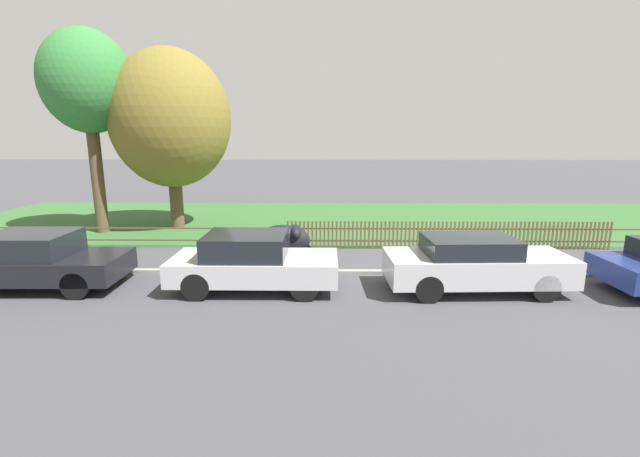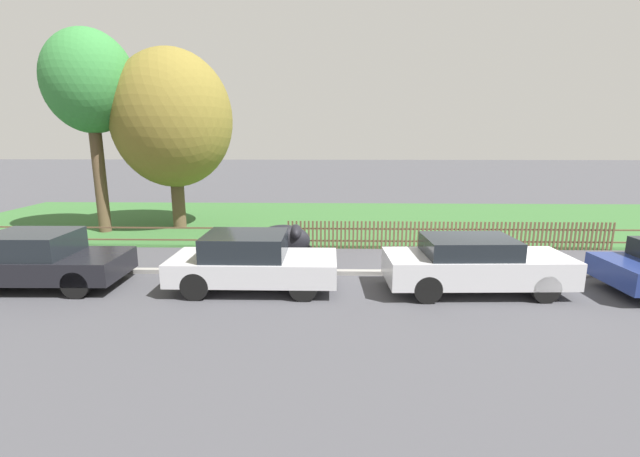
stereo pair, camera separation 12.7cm
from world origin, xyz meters
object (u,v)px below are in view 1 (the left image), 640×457
(parked_car_silver_hatchback, at_px, (39,260))
(parked_car_black_saloon, at_px, (253,261))
(parked_car_navy_estate, at_px, (475,263))
(tree_behind_motorcycle, at_px, (171,119))
(tree_nearest_kerb, at_px, (87,83))
(covered_motorcycle, at_px, (284,241))

(parked_car_silver_hatchback, height_order, parked_car_black_saloon, parked_car_black_saloon)
(parked_car_navy_estate, bearing_deg, tree_behind_motorcycle, 140.79)
(tree_nearest_kerb, bearing_deg, tree_behind_motorcycle, 19.46)
(covered_motorcycle, relative_size, tree_nearest_kerb, 0.24)
(parked_car_navy_estate, xyz_separation_m, tree_nearest_kerb, (-12.52, 6.48, 4.95))
(parked_car_navy_estate, distance_m, covered_motorcycle, 5.36)
(parked_car_black_saloon, bearing_deg, tree_behind_motorcycle, 120.78)
(parked_car_silver_hatchback, xyz_separation_m, parked_car_navy_estate, (10.78, -0.09, -0.00))
(parked_car_silver_hatchback, bearing_deg, covered_motorcycle, 18.91)
(parked_car_black_saloon, bearing_deg, parked_car_silver_hatchback, 179.64)
(parked_car_black_saloon, distance_m, parked_car_navy_estate, 5.44)
(parked_car_navy_estate, height_order, covered_motorcycle, parked_car_navy_estate)
(parked_car_navy_estate, bearing_deg, parked_car_silver_hatchback, 177.36)
(tree_nearest_kerb, relative_size, tree_behind_motorcycle, 1.07)
(tree_nearest_kerb, xyz_separation_m, tree_behind_motorcycle, (2.68, 0.95, -1.26))
(parked_car_silver_hatchback, height_order, covered_motorcycle, parked_car_silver_hatchback)
(parked_car_black_saloon, xyz_separation_m, tree_nearest_kerb, (-7.08, 6.41, 4.94))
(parked_car_black_saloon, bearing_deg, tree_nearest_kerb, 137.76)
(covered_motorcycle, bearing_deg, tree_behind_motorcycle, 129.60)
(covered_motorcycle, bearing_deg, parked_car_navy_estate, -28.84)
(parked_car_black_saloon, bearing_deg, covered_motorcycle, 75.24)
(covered_motorcycle, xyz_separation_m, tree_nearest_kerb, (-7.65, 4.24, 4.94))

